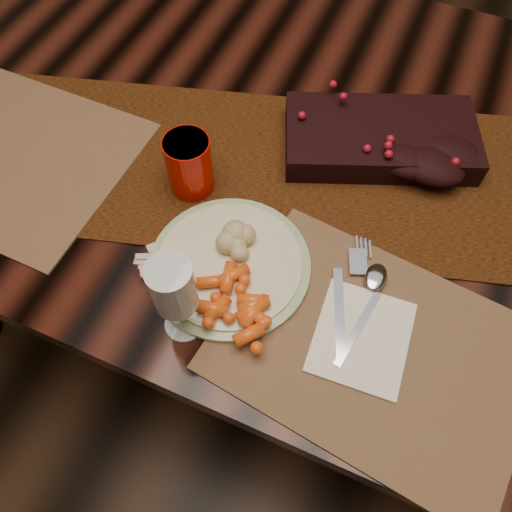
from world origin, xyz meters
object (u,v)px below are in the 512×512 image
at_px(placemat_main, 374,349).
at_px(napkin, 362,337).
at_px(baby_carrots, 239,302).
at_px(turkey_shreds, 159,268).
at_px(dining_table, 298,248).
at_px(dinner_plate, 230,265).
at_px(wine_glass, 177,300).
at_px(centerpiece, 381,135).
at_px(red_cup, 189,165).
at_px(mashed_potatoes, 230,238).

relative_size(placemat_main, napkin, 2.82).
relative_size(baby_carrots, turkey_shreds, 1.58).
bearing_deg(dining_table, dinner_plate, -95.24).
xyz_separation_m(placemat_main, baby_carrots, (-0.20, -0.02, 0.03)).
bearing_deg(dinner_plate, baby_carrots, -53.64).
bearing_deg(wine_glass, placemat_main, 15.35).
xyz_separation_m(centerpiece, red_cup, (-0.26, -0.20, 0.02)).
height_order(placemat_main, turkey_shreds, turkey_shreds).
bearing_deg(baby_carrots, dining_table, 92.63).
distance_m(baby_carrots, mashed_potatoes, 0.10).
bearing_deg(placemat_main, centerpiece, 112.59).
bearing_deg(red_cup, baby_carrots, -46.72).
height_order(centerpiece, baby_carrots, centerpiece).
bearing_deg(red_cup, mashed_potatoes, -38.86).
relative_size(placemat_main, turkey_shreds, 5.73).
relative_size(napkin, wine_glass, 0.92).
xyz_separation_m(centerpiece, turkey_shreds, (-0.23, -0.38, -0.01)).
bearing_deg(turkey_shreds, napkin, 4.67).
bearing_deg(placemat_main, baby_carrots, -167.03).
xyz_separation_m(dinner_plate, wine_glass, (-0.02, -0.11, 0.07)).
relative_size(centerpiece, red_cup, 3.18).
xyz_separation_m(dinner_plate, turkey_shreds, (-0.09, -0.06, 0.02)).
relative_size(dining_table, red_cup, 17.60).
bearing_deg(dining_table, turkey_shreds, -108.20).
bearing_deg(wine_glass, baby_carrots, 38.00).
relative_size(napkin, red_cup, 1.46).
height_order(baby_carrots, napkin, baby_carrots).
height_order(turkey_shreds, napkin, turkey_shreds).
relative_size(dining_table, turkey_shreds, 24.39).
relative_size(dining_table, wine_glass, 11.11).
xyz_separation_m(placemat_main, red_cup, (-0.36, 0.16, 0.05)).
height_order(dinner_plate, turkey_shreds, turkey_shreds).
xyz_separation_m(dinner_plate, baby_carrots, (0.04, -0.06, 0.02)).
distance_m(turkey_shreds, wine_glass, 0.10).
bearing_deg(dining_table, baby_carrots, -87.37).
xyz_separation_m(dining_table, placemat_main, (0.21, -0.33, 0.38)).
bearing_deg(napkin, baby_carrots, -174.32).
bearing_deg(mashed_potatoes, centerpiece, 63.28).
bearing_deg(mashed_potatoes, placemat_main, -14.69).
distance_m(napkin, red_cup, 0.38).
relative_size(centerpiece, mashed_potatoes, 4.23).
height_order(napkin, red_cup, red_cup).
bearing_deg(placemat_main, dinner_plate, 177.84).
relative_size(dining_table, baby_carrots, 15.46).
bearing_deg(baby_carrots, red_cup, 133.28).
bearing_deg(napkin, dinner_plate, 168.48).
relative_size(centerpiece, napkin, 2.17).
distance_m(centerpiece, placemat_main, 0.38).
relative_size(mashed_potatoes, red_cup, 0.75).
bearing_deg(placemat_main, mashed_potatoes, 172.17).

